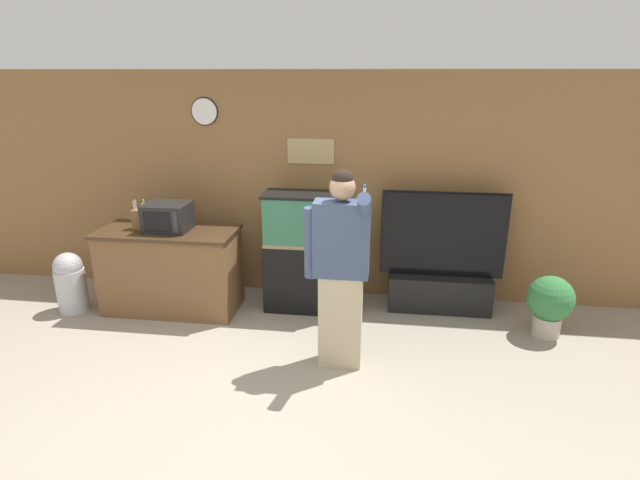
% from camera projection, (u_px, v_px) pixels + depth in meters
% --- Properties ---
extents(ground_plane, '(18.00, 18.00, 0.00)m').
position_uv_depth(ground_plane, '(234.00, 416.00, 3.94)').
color(ground_plane, gray).
extents(wall_back_paneled, '(10.00, 0.08, 2.60)m').
position_uv_depth(wall_back_paneled, '(289.00, 186.00, 5.82)').
color(wall_back_paneled, olive).
rests_on(wall_back_paneled, ground_plane).
extents(counter_island, '(1.51, 0.68, 0.94)m').
position_uv_depth(counter_island, '(171.00, 270.00, 5.57)').
color(counter_island, brown).
rests_on(counter_island, ground_plane).
extents(microwave, '(0.47, 0.39, 0.30)m').
position_uv_depth(microwave, '(168.00, 217.00, 5.38)').
color(microwave, black).
rests_on(microwave, counter_island).
extents(knife_block, '(0.14, 0.10, 0.32)m').
position_uv_depth(knife_block, '(139.00, 219.00, 5.43)').
color(knife_block, brown).
rests_on(knife_block, counter_island).
extents(aquarium_on_stand, '(0.95, 0.44, 1.34)m').
position_uv_depth(aquarium_on_stand, '(308.00, 252.00, 5.53)').
color(aquarium_on_stand, black).
rests_on(aquarium_on_stand, ground_plane).
extents(tv_on_stand, '(1.37, 0.40, 1.36)m').
position_uv_depth(tv_on_stand, '(440.00, 276.00, 5.60)').
color(tv_on_stand, black).
rests_on(tv_on_stand, ground_plane).
extents(person_standing, '(0.57, 0.43, 1.82)m').
position_uv_depth(person_standing, '(340.00, 268.00, 4.35)').
color(person_standing, '#BCAD89').
rests_on(person_standing, ground_plane).
extents(potted_plant, '(0.46, 0.46, 0.64)m').
position_uv_depth(potted_plant, '(550.00, 302.00, 5.03)').
color(potted_plant, '#B2A899').
rests_on(potted_plant, ground_plane).
extents(trash_bin, '(0.33, 0.33, 0.69)m').
position_uv_depth(trash_bin, '(70.00, 282.00, 5.57)').
color(trash_bin, '#B7B7BC').
rests_on(trash_bin, ground_plane).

